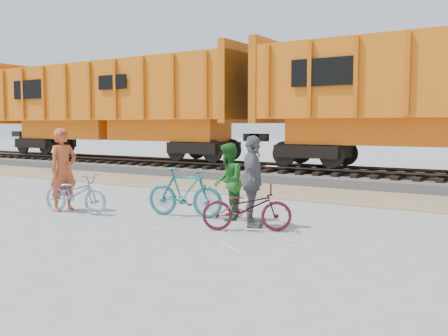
% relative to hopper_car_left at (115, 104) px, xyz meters
% --- Properties ---
extents(ground, '(120.00, 120.00, 0.00)m').
position_rel_hopper_car_left_xyz_m(ground, '(11.79, -9.00, -3.01)').
color(ground, '#9E9E99').
rests_on(ground, ground).
extents(gravel_strip, '(120.00, 3.00, 0.02)m').
position_rel_hopper_car_left_xyz_m(gravel_strip, '(11.79, -3.50, -3.00)').
color(gravel_strip, tan).
rests_on(gravel_strip, ground).
extents(ballast_bed, '(120.00, 4.00, 0.30)m').
position_rel_hopper_car_left_xyz_m(ballast_bed, '(11.79, 0.00, -2.86)').
color(ballast_bed, slate).
rests_on(ballast_bed, ground).
extents(track, '(120.00, 2.60, 0.24)m').
position_rel_hopper_car_left_xyz_m(track, '(11.79, 0.00, -2.53)').
color(track, black).
rests_on(track, ballast_bed).
extents(hopper_car_left, '(14.00, 3.13, 4.65)m').
position_rel_hopper_car_left_xyz_m(hopper_car_left, '(0.00, 0.00, 0.00)').
color(hopper_car_left, black).
rests_on(hopper_car_left, track).
extents(bicycle_blue, '(1.80, 0.83, 0.91)m').
position_rel_hopper_car_left_xyz_m(bicycle_blue, '(7.90, -9.37, -2.55)').
color(bicycle_blue, '#748ECB').
rests_on(bicycle_blue, ground).
extents(bicycle_teal, '(1.85, 0.83, 1.07)m').
position_rel_hopper_car_left_xyz_m(bicycle_teal, '(10.29, -8.38, -2.47)').
color(bicycle_teal, '#1D6C79').
rests_on(bicycle_teal, ground).
extents(bicycle_maroon, '(1.78, 1.33, 0.90)m').
position_rel_hopper_car_left_xyz_m(bicycle_maroon, '(12.18, -8.94, -2.56)').
color(bicycle_maroon, '#501424').
rests_on(bicycle_maroon, ground).
extents(person_solo, '(0.54, 0.75, 1.94)m').
position_rel_hopper_car_left_xyz_m(person_solo, '(7.40, -9.27, -2.03)').
color(person_solo, '#BA4F26').
rests_on(person_solo, ground).
extents(person_man, '(0.90, 0.99, 1.64)m').
position_rel_hopper_car_left_xyz_m(person_man, '(11.29, -8.18, -2.19)').
color(person_man, '#246A24').
rests_on(person_man, ground).
extents(person_woman, '(0.83, 1.15, 1.82)m').
position_rel_hopper_car_left_xyz_m(person_woman, '(12.08, -8.54, -2.10)').
color(person_woman, slate).
rests_on(person_woman, ground).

